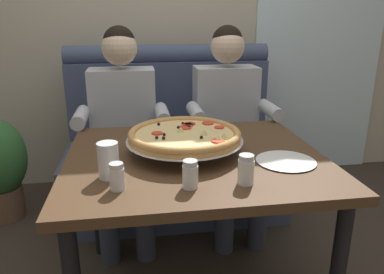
{
  "coord_description": "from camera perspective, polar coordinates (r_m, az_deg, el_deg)",
  "views": [
    {
      "loc": [
        -0.25,
        -1.52,
        1.33
      ],
      "look_at": [
        -0.02,
        -0.03,
        0.84
      ],
      "focal_mm": 34.78,
      "sensor_mm": 36.0,
      "label": 1
    }
  ],
  "objects": [
    {
      "name": "pizza",
      "position": [
        1.64,
        -1.1,
        0.25
      ],
      "size": [
        0.52,
        0.52,
        0.11
      ],
      "color": "silver",
      "rests_on": "dining_table"
    },
    {
      "name": "booth_bench",
      "position": [
        2.65,
        -2.87,
        -2.39
      ],
      "size": [
        1.46,
        0.78,
        1.13
      ],
      "color": "#424C6B",
      "rests_on": "ground_plane"
    },
    {
      "name": "shaker_oregano",
      "position": [
        1.34,
        -11.41,
        -6.26
      ],
      "size": [
        0.05,
        0.05,
        0.1
      ],
      "color": "white",
      "rests_on": "dining_table"
    },
    {
      "name": "dining_table",
      "position": [
        1.68,
        0.47,
        -5.6
      ],
      "size": [
        1.12,
        0.98,
        0.74
      ],
      "color": "#4C331E",
      "rests_on": "ground_plane"
    },
    {
      "name": "plate_near_left",
      "position": [
        1.61,
        14.2,
        -3.39
      ],
      "size": [
        0.25,
        0.25,
        0.02
      ],
      "color": "white",
      "rests_on": "dining_table"
    },
    {
      "name": "back_wall_with_window",
      "position": [
        3.05,
        -4.38,
        19.44
      ],
      "size": [
        6.0,
        0.12,
        2.8
      ],
      "primitive_type": "cube",
      "color": "#BCB29E",
      "rests_on": "ground_plane"
    },
    {
      "name": "diner_left",
      "position": [
        2.29,
        -10.5,
        2.2
      ],
      "size": [
        0.54,
        0.64,
        1.27
      ],
      "color": "#2D3342",
      "rests_on": "ground_plane"
    },
    {
      "name": "window_panel",
      "position": [
        3.34,
        19.5,
        18.4
      ],
      "size": [
        1.1,
        0.02,
        2.8
      ],
      "primitive_type": "cube",
      "color": "white",
      "rests_on": "ground_plane"
    },
    {
      "name": "shaker_parmesan",
      "position": [
        1.37,
        8.25,
        -5.28
      ],
      "size": [
        0.06,
        0.06,
        0.11
      ],
      "color": "white",
      "rests_on": "dining_table"
    },
    {
      "name": "shaker_pepper_flakes",
      "position": [
        1.32,
        -0.28,
        -6.03
      ],
      "size": [
        0.06,
        0.06,
        0.1
      ],
      "color": "white",
      "rests_on": "dining_table"
    },
    {
      "name": "diner_right",
      "position": [
        2.36,
        5.67,
        2.9
      ],
      "size": [
        0.54,
        0.64,
        1.27
      ],
      "color": "#2D3342",
      "rests_on": "ground_plane"
    },
    {
      "name": "drinking_glass",
      "position": [
        1.43,
        -12.69,
        -3.86
      ],
      "size": [
        0.08,
        0.08,
        0.14
      ],
      "color": "silver",
      "rests_on": "dining_table"
    }
  ]
}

